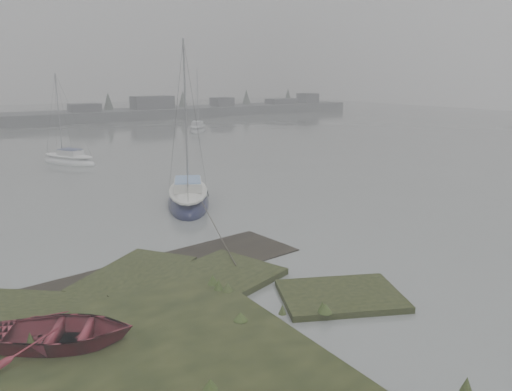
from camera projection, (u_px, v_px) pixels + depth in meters
The scene contains 7 objects.
ground at pixel (67, 159), 39.18m from camera, with size 160.00×160.00×0.00m, color slate.
far_shoreline at pixel (191, 111), 79.23m from camera, with size 60.00×8.00×4.15m.
sailboat_main at pixel (188, 199), 25.48m from camera, with size 4.63×6.56×8.88m.
sailboat_white at pixel (69, 161), 37.13m from camera, with size 3.84×5.22×7.11m.
sailboat_far_b at pixel (198, 129), 57.92m from camera, with size 4.53×5.52×7.69m.
sailboat_far_c at pixel (5, 122), 66.13m from camera, with size 5.84×2.95×7.88m.
dinghy at pixel (62, 332), 11.80m from camera, with size 2.36×3.30×0.68m, color maroon.
Camera 1 is at (-9.21, -10.46, 6.50)m, focal length 35.00 mm.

